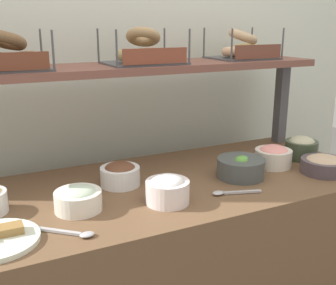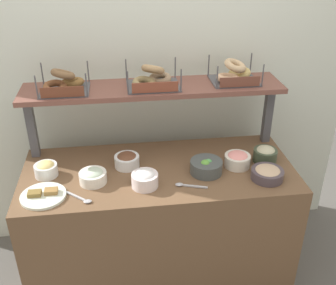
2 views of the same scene
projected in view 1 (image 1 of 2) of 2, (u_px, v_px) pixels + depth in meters
name	position (u px, v px, depth m)	size (l,w,h in m)	color
back_wall	(120.00, 76.00, 1.98)	(2.83, 0.06, 2.40)	silver
deli_counter	(171.00, 278.00, 1.73)	(1.63, 0.70, 0.85)	brown
shelf_riser_right	(281.00, 103.00, 2.10)	(0.05, 0.05, 0.40)	#4C4C51
upper_shelf	(143.00, 67.00, 1.72)	(1.59, 0.32, 0.03)	brown
bowl_scallion_spread	(78.00, 198.00, 1.36)	(0.16, 0.16, 0.08)	white
bowl_cream_cheese	(168.00, 189.00, 1.42)	(0.15, 0.15, 0.10)	white
bowl_veggie_mix	(241.00, 167.00, 1.65)	(0.19, 0.19, 0.09)	#474D4C
bowl_chocolate_spread	(120.00, 174.00, 1.57)	(0.15, 0.15, 0.09)	white
bowl_tuna_salad	(301.00, 147.00, 1.88)	(0.15, 0.15, 0.10)	#3B4833
bowl_hummus	(324.00, 164.00, 1.70)	(0.19, 0.19, 0.07)	#4B3F46
bowl_lox_spread	(273.00, 156.00, 1.78)	(0.16, 0.16, 0.09)	silver
serving_spoon_near_plate	(229.00, 193.00, 1.49)	(0.18, 0.07, 0.01)	#B7B7BC
serving_spoon_by_edge	(74.00, 233.00, 1.21)	(0.15, 0.13, 0.01)	#B7B7BC
bagel_basket_cinnamon_raisin	(8.00, 56.00, 1.47)	(0.28, 0.26, 0.15)	#4C4C51
bagel_basket_everything	(143.00, 52.00, 1.69)	(0.32, 0.26, 0.15)	#4C4C51
bagel_basket_plain	(242.00, 48.00, 1.93)	(0.29, 0.26, 0.14)	#4C4C51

